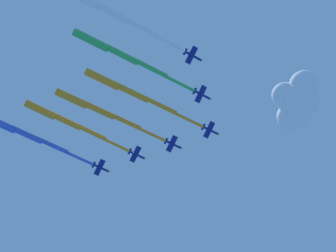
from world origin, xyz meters
The scene contains 7 objects.
jet_lead centered at (9.57, -22.30, 173.89)m, with size 13.70×71.20×4.45m.
jet_port_inner centered at (-3.58, -33.90, 172.14)m, with size 12.77×66.50×4.39m.
jet_starboard_inner centered at (25.54, -32.54, 172.41)m, with size 13.81×70.13×4.47m.
jet_port_mid centered at (-15.37, -47.08, 174.21)m, with size 13.93×64.31×4.50m.
jet_starboard_mid centered at (41.78, -42.10, 171.55)m, with size 14.35×68.04×4.50m.
jet_port_outer centered at (-28.24, -63.15, 172.85)m, with size 13.44×66.45×4.50m.
cloud_puff centered at (30.02, 57.99, 187.68)m, with size 31.83×23.62×22.21m.
Camera 1 is at (76.33, -28.33, -25.56)m, focal length 47.68 mm.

